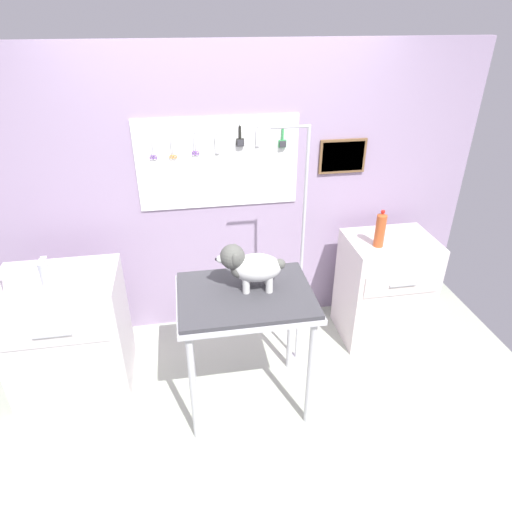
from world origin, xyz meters
TOP-DOWN VIEW (x-y plane):
  - ground at (0.00, 0.00)m, footprint 4.40×4.00m
  - rear_wall_panel at (0.00, 1.28)m, footprint 4.00×0.11m
  - grooming_table at (-0.02, 0.27)m, footprint 0.87×0.65m
  - grooming_arm at (0.42, 0.61)m, footprint 0.29×0.11m
  - dog at (0.01, 0.31)m, footprint 0.43×0.23m
  - counter_left at (-1.26, 0.67)m, footprint 0.80×0.58m
  - cabinet_right at (1.21, 0.83)m, footprint 0.68×0.54m
  - conditioner_bottle at (-1.27, 0.59)m, footprint 0.07×0.07m
  - soda_bottle at (1.06, 0.75)m, footprint 0.08×0.08m

SIDE VIEW (x-z plane):
  - ground at x=0.00m, z-range -0.04..0.00m
  - cabinet_right at x=1.21m, z-range 0.00..0.90m
  - counter_left at x=-1.26m, z-range 0.00..0.91m
  - grooming_table at x=-0.02m, z-range 0.35..1.27m
  - grooming_arm at x=0.42m, z-range -0.06..1.80m
  - conditioner_bottle at x=-1.27m, z-range 0.89..1.10m
  - soda_bottle at x=1.06m, z-range 0.89..1.18m
  - dog at x=0.01m, z-range 0.93..1.24m
  - rear_wall_panel at x=0.00m, z-range 0.01..2.31m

